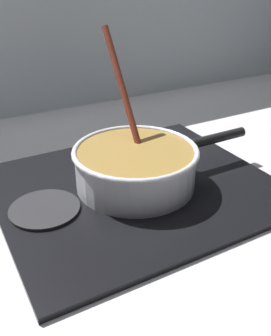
{
  "coord_description": "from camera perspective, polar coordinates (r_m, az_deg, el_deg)",
  "views": [
    {
      "loc": [
        -0.19,
        -0.39,
        0.42
      ],
      "look_at": [
        0.14,
        0.22,
        0.05
      ],
      "focal_mm": 40.82,
      "sensor_mm": 36.0,
      "label": 1
    }
  ],
  "objects": [
    {
      "name": "cooking_pan",
      "position": [
        0.78,
        0.09,
        0.41
      ],
      "size": [
        0.42,
        0.3,
        0.3
      ],
      "color": "silver",
      "rests_on": "hob_plate"
    },
    {
      "name": "burner_ring",
      "position": [
        0.8,
        0.0,
        -2.24
      ],
      "size": [
        0.2,
        0.2,
        0.01
      ],
      "primitive_type": "torus",
      "color": "#592D0C",
      "rests_on": "hob_plate"
    },
    {
      "name": "ground",
      "position": [
        0.62,
        -2.04,
        -17.49
      ],
      "size": [
        2.4,
        1.6,
        0.04
      ],
      "primitive_type": "cube",
      "color": "#B7B7BC"
    },
    {
      "name": "hob_plate",
      "position": [
        0.81,
        0.0,
        -2.85
      ],
      "size": [
        0.56,
        0.48,
        0.01
      ],
      "primitive_type": "cube",
      "color": "black",
      "rests_on": "ground"
    },
    {
      "name": "spare_burner",
      "position": [
        0.74,
        -13.41,
        -5.97
      ],
      "size": [
        0.13,
        0.13,
        0.01
      ],
      "primitive_type": "cylinder",
      "color": "#262628",
      "rests_on": "hob_plate"
    }
  ]
}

